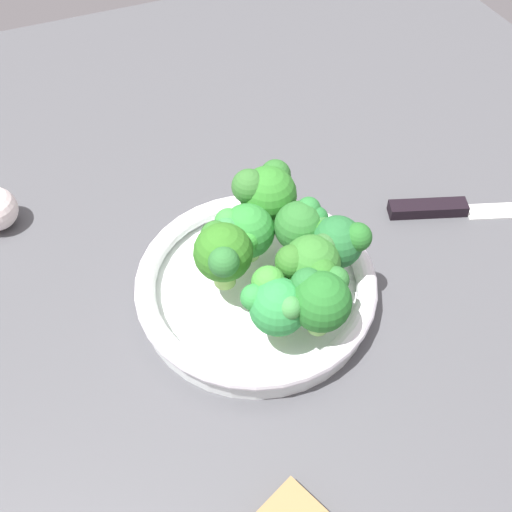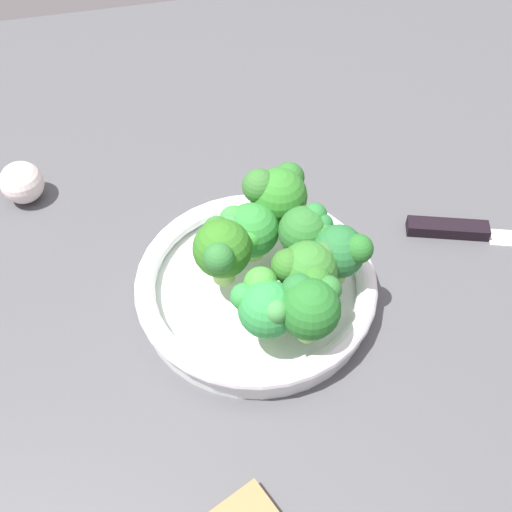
% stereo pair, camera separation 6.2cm
% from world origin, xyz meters
% --- Properties ---
extents(ground_plane, '(1.30, 1.30, 0.03)m').
position_xyz_m(ground_plane, '(0.00, 0.00, -0.01)').
color(ground_plane, '#4A4A4E').
extents(bowl, '(0.26, 0.26, 0.04)m').
position_xyz_m(bowl, '(0.04, 0.01, 0.02)').
color(bowl, white).
rests_on(bowl, ground_plane).
extents(broccoli_floret_0, '(0.07, 0.06, 0.08)m').
position_xyz_m(broccoli_floret_0, '(0.04, -0.02, 0.09)').
color(broccoli_floret_0, '#86B751').
rests_on(broccoli_floret_0, bowl).
extents(broccoli_floret_1, '(0.07, 0.06, 0.06)m').
position_xyz_m(broccoli_floret_1, '(0.11, 0.01, 0.08)').
color(broccoli_floret_1, '#84C458').
rests_on(broccoli_floret_1, bowl).
extents(broccoli_floret_2, '(0.07, 0.07, 0.08)m').
position_xyz_m(broccoli_floret_2, '(-0.03, 0.05, 0.09)').
color(broccoli_floret_2, '#83C358').
rests_on(broccoli_floret_2, bowl).
extents(broccoli_floret_3, '(0.06, 0.06, 0.07)m').
position_xyz_m(broccoli_floret_3, '(0.12, 0.04, 0.08)').
color(broccoli_floret_3, '#8AC063').
rests_on(broccoli_floret_3, bowl).
extents(broccoli_floret_4, '(0.06, 0.07, 0.06)m').
position_xyz_m(broccoli_floret_4, '(0.01, 0.01, 0.08)').
color(broccoli_floret_4, '#94C967').
rests_on(broccoli_floret_4, bowl).
extents(broccoli_floret_5, '(0.07, 0.07, 0.07)m').
position_xyz_m(broccoli_floret_5, '(0.08, 0.05, 0.08)').
color(broccoli_floret_5, '#91CE6B').
rests_on(broccoli_floret_5, bowl).
extents(broccoli_floret_6, '(0.05, 0.06, 0.07)m').
position_xyz_m(broccoli_floret_6, '(0.03, 0.07, 0.08)').
color(broccoli_floret_6, '#82B75F').
rests_on(broccoli_floret_6, bowl).
extents(broccoli_floret_7, '(0.06, 0.06, 0.07)m').
position_xyz_m(broccoli_floret_7, '(0.06, 0.09, 0.08)').
color(broccoli_floret_7, '#7FB15D').
rests_on(broccoli_floret_7, bowl).
extents(knife, '(0.11, 0.26, 0.01)m').
position_xyz_m(knife, '(0.02, 0.31, 0.01)').
color(knife, silver).
rests_on(knife, ground_plane).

